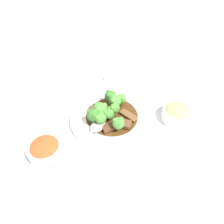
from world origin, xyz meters
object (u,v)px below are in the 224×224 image
object	(u,v)px
beef_strip_2	(110,127)
broccoli_floret_3	(109,114)
broccoli_floret_1	(110,96)
sauce_dish	(112,77)
broccoli_floret_0	(115,108)
broccoli_floret_2	(121,98)
serving_spoon	(93,130)
beef_strip_1	(124,124)
main_plate	(112,117)
broccoli_floret_7	(100,109)
beef_strip_3	(106,109)
broccoli_floret_5	(93,115)
broccoli_floret_4	(115,101)
beef_strip_0	(97,109)
side_bowl_kimchi	(45,149)
beef_strip_4	(129,114)
side_bowl_appetizer	(177,113)
broccoli_floret_8	(118,123)
broccoli_floret_6	(101,118)

from	to	relation	value
beef_strip_2	broccoli_floret_3	world-z (taller)	broccoli_floret_3
broccoli_floret_1	sauce_dish	world-z (taller)	broccoli_floret_1
broccoli_floret_0	broccoli_floret_2	size ratio (longest dim) A/B	1.04
serving_spoon	beef_strip_1	bearing A→B (deg)	-69.64
main_plate	broccoli_floret_1	distance (m)	0.08
broccoli_floret_7	sauce_dish	world-z (taller)	broccoli_floret_7
main_plate	beef_strip_3	distance (m)	0.03
broccoli_floret_5	broccoli_floret_7	size ratio (longest dim) A/B	0.99
broccoli_floret_3	broccoli_floret_4	size ratio (longest dim) A/B	0.83
broccoli_floret_0	serving_spoon	size ratio (longest dim) A/B	0.23
sauce_dish	serving_spoon	bearing A→B (deg)	174.20
beef_strip_2	beef_strip_3	distance (m)	0.08
beef_strip_3	beef_strip_0	bearing A→B (deg)	94.62
beef_strip_1	side_bowl_kimchi	xyz separation A→B (m)	(-0.12, 0.23, -0.00)
broccoli_floret_3	broccoli_floret_2	bearing A→B (deg)	-26.59
broccoli_floret_0	side_bowl_kimchi	xyz separation A→B (m)	(-0.17, 0.20, -0.02)
broccoli_floret_7	beef_strip_3	bearing A→B (deg)	-33.09
broccoli_floret_7	serving_spoon	distance (m)	0.08
broccoli_floret_2	sauce_dish	xyz separation A→B (m)	(0.17, 0.05, -0.04)
beef_strip_4	main_plate	bearing A→B (deg)	94.75
side_bowl_kimchi	side_bowl_appetizer	size ratio (longest dim) A/B	1.04
side_bowl_kimchi	broccoli_floret_7	bearing A→B (deg)	-43.81
main_plate	broccoli_floret_0	size ratio (longest dim) A/B	6.38
broccoli_floret_8	broccoli_floret_5	bearing A→B (deg)	73.63
serving_spoon	broccoli_floret_0	bearing A→B (deg)	-36.58
beef_strip_0	broccoli_floret_7	distance (m)	0.04
broccoli_floret_5	broccoli_floret_7	distance (m)	0.03
main_plate	sauce_dish	size ratio (longest dim) A/B	4.08
beef_strip_4	serving_spoon	xyz separation A→B (m)	(-0.08, 0.11, 0.00)
serving_spoon	side_bowl_appetizer	bearing A→B (deg)	-70.21
serving_spoon	broccoli_floret_8	bearing A→B (deg)	-78.03
beef_strip_4	side_bowl_appetizer	bearing A→B (deg)	-83.93
broccoli_floret_3	side_bowl_kimchi	bearing A→B (deg)	128.92
broccoli_floret_4	broccoli_floret_2	bearing A→B (deg)	-56.17
beef_strip_0	beef_strip_1	bearing A→B (deg)	-120.61
broccoli_floret_7	beef_strip_2	bearing A→B (deg)	-142.03
broccoli_floret_1	beef_strip_0	bearing A→B (deg)	135.13
serving_spoon	sauce_dish	size ratio (longest dim) A/B	2.73
beef_strip_3	broccoli_floret_7	world-z (taller)	broccoli_floret_7
main_plate	side_bowl_kimchi	distance (m)	0.25
broccoli_floret_0	broccoli_floret_8	bearing A→B (deg)	-165.70
beef_strip_1	broccoli_floret_6	xyz separation A→B (m)	(-0.00, 0.08, 0.02)
main_plate	broccoli_floret_4	xyz separation A→B (m)	(0.04, -0.01, 0.04)
broccoli_floret_6	serving_spoon	world-z (taller)	broccoli_floret_6
broccoli_floret_7	side_bowl_appetizer	bearing A→B (deg)	-83.68
broccoli_floret_4	side_bowl_appetizer	xyz separation A→B (m)	(-0.02, -0.22, -0.02)
broccoli_floret_8	side_bowl_appetizer	world-z (taller)	broccoli_floret_8
beef_strip_4	side_bowl_kimchi	size ratio (longest dim) A/B	0.62
main_plate	side_bowl_kimchi	world-z (taller)	side_bowl_kimchi
beef_strip_1	beef_strip_4	distance (m)	0.05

